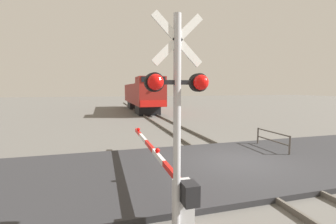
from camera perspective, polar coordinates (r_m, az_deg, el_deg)
ground_plane at (r=9.41m, az=16.86°, el=-12.35°), size 160.00×160.00×0.00m
rail_track_left at (r=9.04m, az=12.94°, el=-12.52°), size 0.08×80.00×0.15m
rail_track_right at (r=9.78m, az=20.48°, el=-11.31°), size 0.08×80.00×0.15m
road_surface at (r=9.39m, az=16.87°, el=-11.89°), size 36.00×5.69×0.16m
locomotive at (r=29.97m, az=-6.46°, el=4.20°), size 2.80×14.90×4.11m
crossing_signal at (r=4.21m, az=2.33°, el=2.39°), size 1.18×0.33×4.22m
crossing_gate at (r=5.96m, az=-0.09°, el=-15.30°), size 0.36×7.12×1.16m
guard_railing at (r=11.69m, az=24.18°, el=-5.99°), size 0.08×2.13×0.95m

